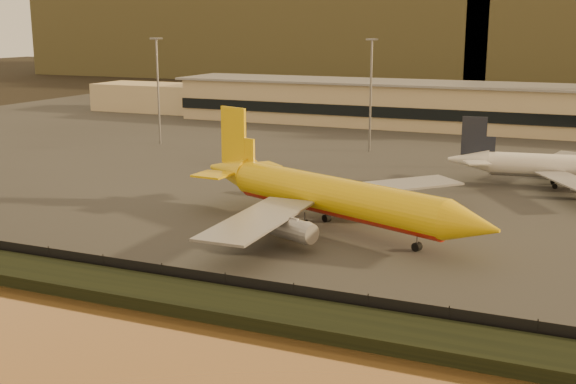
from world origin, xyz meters
TOP-DOWN VIEW (x-y plane):
  - ground at (0.00, 0.00)m, footprint 900.00×900.00m
  - embankment at (0.00, -17.00)m, footprint 320.00×7.00m
  - tarmac at (0.00, 95.00)m, footprint 320.00×220.00m
  - perimeter_fence at (0.00, -13.00)m, footprint 300.00×0.05m
  - terminal_building at (-14.52, 125.55)m, footprint 202.00×25.00m
  - apron_light_masts at (15.00, 75.00)m, footprint 152.20×12.20m
  - distant_hills at (-20.74, 340.00)m, footprint 470.00×160.00m
  - dhl_cargo_jet at (3.77, 15.48)m, footprint 50.65×47.95m
  - white_narrowbody_jet at (33.63, 57.52)m, footprint 42.24×40.85m
  - gse_vehicle_yellow at (8.25, 26.28)m, footprint 4.95×3.69m
  - gse_vehicle_white at (-14.68, 31.25)m, footprint 3.72×2.24m

SIDE VIEW (x-z plane):
  - ground at x=0.00m, z-range 0.00..0.00m
  - tarmac at x=0.00m, z-range 0.00..0.20m
  - embankment at x=0.00m, z-range 0.00..1.40m
  - gse_vehicle_white at x=-14.68m, z-range 0.20..1.76m
  - gse_vehicle_yellow at x=8.25m, z-range 0.20..2.23m
  - perimeter_fence at x=0.00m, z-range 0.20..2.40m
  - white_narrowbody_jet at x=33.63m, z-range -2.25..9.90m
  - dhl_cargo_jet at x=3.77m, z-range -2.97..12.75m
  - terminal_building at x=-14.52m, z-range -0.05..12.55m
  - apron_light_masts at x=15.00m, z-range 3.00..28.40m
  - distant_hills at x=-20.74m, z-range -3.61..66.39m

